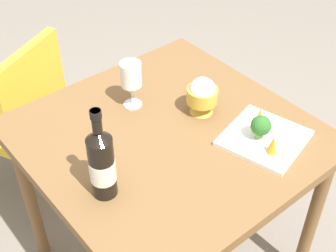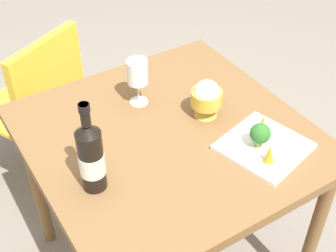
{
  "view_description": "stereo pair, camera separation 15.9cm",
  "coord_description": "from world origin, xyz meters",
  "px_view_note": "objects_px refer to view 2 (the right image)",
  "views": [
    {
      "loc": [
        -0.94,
        0.77,
        1.82
      ],
      "look_at": [
        0.0,
        0.0,
        0.79
      ],
      "focal_mm": 50.49,
      "sensor_mm": 36.0,
      "label": 1
    },
    {
      "loc": [
        -1.03,
        0.65,
        1.82
      ],
      "look_at": [
        0.0,
        0.0,
        0.79
      ],
      "focal_mm": 50.49,
      "sensor_mm": 36.0,
      "label": 2
    }
  ],
  "objects_px": {
    "wine_bottle": "(91,157)",
    "broccoli_floret": "(260,134)",
    "chair_by_wall": "(40,99)",
    "rice_bowl": "(207,98)",
    "carrot_garnish_right": "(263,123)",
    "carrot_garnish_left": "(269,154)",
    "serving_plate": "(264,147)",
    "wine_glass": "(137,73)"
  },
  "relations": [
    {
      "from": "serving_plate",
      "to": "rice_bowl",
      "type": "bearing_deg",
      "value": 13.3
    },
    {
      "from": "rice_bowl",
      "to": "broccoli_floret",
      "type": "relative_size",
      "value": 1.65
    },
    {
      "from": "chair_by_wall",
      "to": "wine_glass",
      "type": "xyz_separation_m",
      "value": [
        -0.52,
        -0.23,
        0.36
      ]
    },
    {
      "from": "chair_by_wall",
      "to": "rice_bowl",
      "type": "distance_m",
      "value": 0.87
    },
    {
      "from": "serving_plate",
      "to": "wine_bottle",
      "type": "bearing_deg",
      "value": 75.03
    },
    {
      "from": "broccoli_floret",
      "to": "carrot_garnish_right",
      "type": "height_order",
      "value": "broccoli_floret"
    },
    {
      "from": "wine_bottle",
      "to": "rice_bowl",
      "type": "relative_size",
      "value": 2.18
    },
    {
      "from": "wine_glass",
      "to": "carrot_garnish_left",
      "type": "distance_m",
      "value": 0.54
    },
    {
      "from": "rice_bowl",
      "to": "serving_plate",
      "type": "xyz_separation_m",
      "value": [
        -0.25,
        -0.06,
        -0.07
      ]
    },
    {
      "from": "chair_by_wall",
      "to": "rice_bowl",
      "type": "bearing_deg",
      "value": -88.12
    },
    {
      "from": "wine_bottle",
      "to": "carrot_garnish_right",
      "type": "distance_m",
      "value": 0.6
    },
    {
      "from": "carrot_garnish_right",
      "to": "broccoli_floret",
      "type": "bearing_deg",
      "value": 131.93
    },
    {
      "from": "chair_by_wall",
      "to": "serving_plate",
      "type": "height_order",
      "value": "chair_by_wall"
    },
    {
      "from": "serving_plate",
      "to": "chair_by_wall",
      "type": "bearing_deg",
      "value": 25.45
    },
    {
      "from": "rice_bowl",
      "to": "serving_plate",
      "type": "relative_size",
      "value": 0.47
    },
    {
      "from": "broccoli_floret",
      "to": "carrot_garnish_right",
      "type": "distance_m",
      "value": 0.09
    },
    {
      "from": "wine_glass",
      "to": "broccoli_floret",
      "type": "xyz_separation_m",
      "value": [
        -0.43,
        -0.21,
        -0.06
      ]
    },
    {
      "from": "broccoli_floret",
      "to": "rice_bowl",
      "type": "bearing_deg",
      "value": 9.49
    },
    {
      "from": "chair_by_wall",
      "to": "serving_plate",
      "type": "bearing_deg",
      "value": -91.89
    },
    {
      "from": "serving_plate",
      "to": "carrot_garnish_left",
      "type": "xyz_separation_m",
      "value": [
        -0.07,
        0.04,
        0.04
      ]
    },
    {
      "from": "serving_plate",
      "to": "broccoli_floret",
      "type": "xyz_separation_m",
      "value": [
        0.01,
        0.02,
        0.06
      ]
    },
    {
      "from": "wine_bottle",
      "to": "wine_glass",
      "type": "xyz_separation_m",
      "value": [
        0.29,
        -0.32,
        0.01
      ]
    },
    {
      "from": "wine_glass",
      "to": "broccoli_floret",
      "type": "relative_size",
      "value": 2.09
    },
    {
      "from": "carrot_garnish_left",
      "to": "carrot_garnish_right",
      "type": "xyz_separation_m",
      "value": [
        0.13,
        -0.08,
        -0.0
      ]
    },
    {
      "from": "broccoli_floret",
      "to": "serving_plate",
      "type": "bearing_deg",
      "value": -113.43
    },
    {
      "from": "wine_bottle",
      "to": "broccoli_floret",
      "type": "xyz_separation_m",
      "value": [
        -0.14,
        -0.52,
        -0.06
      ]
    },
    {
      "from": "rice_bowl",
      "to": "carrot_garnish_left",
      "type": "xyz_separation_m",
      "value": [
        -0.31,
        -0.02,
        -0.03
      ]
    },
    {
      "from": "chair_by_wall",
      "to": "carrot_garnish_left",
      "type": "distance_m",
      "value": 1.14
    },
    {
      "from": "wine_bottle",
      "to": "broccoli_floret",
      "type": "distance_m",
      "value": 0.54
    },
    {
      "from": "rice_bowl",
      "to": "carrot_garnish_right",
      "type": "distance_m",
      "value": 0.21
    },
    {
      "from": "wine_glass",
      "to": "carrot_garnish_right",
      "type": "xyz_separation_m",
      "value": [
        -0.37,
        -0.27,
        -0.08
      ]
    },
    {
      "from": "rice_bowl",
      "to": "broccoli_floret",
      "type": "xyz_separation_m",
      "value": [
        -0.24,
        -0.04,
        -0.01
      ]
    },
    {
      "from": "wine_bottle",
      "to": "carrot_garnish_left",
      "type": "relative_size",
      "value": 4.87
    },
    {
      "from": "carrot_garnish_right",
      "to": "rice_bowl",
      "type": "bearing_deg",
      "value": 29.57
    },
    {
      "from": "chair_by_wall",
      "to": "wine_glass",
      "type": "distance_m",
      "value": 0.67
    },
    {
      "from": "chair_by_wall",
      "to": "wine_glass",
      "type": "bearing_deg",
      "value": -93.5
    },
    {
      "from": "serving_plate",
      "to": "carrot_garnish_right",
      "type": "height_order",
      "value": "carrot_garnish_right"
    },
    {
      "from": "chair_by_wall",
      "to": "rice_bowl",
      "type": "relative_size",
      "value": 6.0
    },
    {
      "from": "serving_plate",
      "to": "broccoli_floret",
      "type": "height_order",
      "value": "broccoli_floret"
    },
    {
      "from": "serving_plate",
      "to": "carrot_garnish_left",
      "type": "height_order",
      "value": "carrot_garnish_left"
    },
    {
      "from": "chair_by_wall",
      "to": "wine_bottle",
      "type": "height_order",
      "value": "wine_bottle"
    },
    {
      "from": "chair_by_wall",
      "to": "wine_bottle",
      "type": "relative_size",
      "value": 2.75
    }
  ]
}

